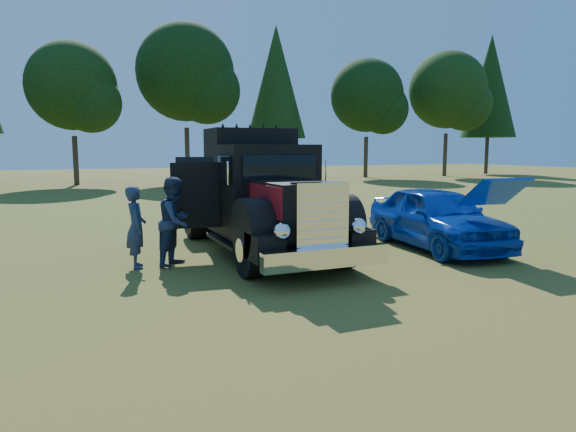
# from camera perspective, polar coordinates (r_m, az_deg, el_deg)

# --- Properties ---
(ground) EXTENTS (120.00, 120.00, 0.00)m
(ground) POSITION_cam_1_polar(r_m,az_deg,el_deg) (10.93, 1.66, -5.77)
(ground) COLOR #3E5F1C
(ground) RESTS_ON ground
(treeline) EXTENTS (72.10, 24.04, 13.84)m
(treeline) POSITION_cam_1_polar(r_m,az_deg,el_deg) (37.48, -20.68, 14.94)
(treeline) COLOR #2D2116
(treeline) RESTS_ON ground
(diamond_t_truck) EXTENTS (3.38, 7.16, 3.00)m
(diamond_t_truck) POSITION_cam_1_polar(r_m,az_deg,el_deg) (12.20, -2.87, 1.70)
(diamond_t_truck) COLOR black
(diamond_t_truck) RESTS_ON ground
(hotrod_coupe) EXTENTS (2.36, 4.80, 1.89)m
(hotrod_coupe) POSITION_cam_1_polar(r_m,az_deg,el_deg) (13.49, 16.22, -0.13)
(hotrod_coupe) COLOR #090693
(hotrod_coupe) RESTS_ON ground
(spectator_near) EXTENTS (0.44, 0.65, 1.74)m
(spectator_near) POSITION_cam_1_polar(r_m,az_deg,el_deg) (11.23, -16.53, -1.22)
(spectator_near) COLOR #1E2748
(spectator_near) RESTS_ON ground
(spectator_far) EXTENTS (1.15, 1.18, 1.91)m
(spectator_far) POSITION_cam_1_polar(r_m,az_deg,el_deg) (11.29, -12.39, -0.58)
(spectator_far) COLOR navy
(spectator_far) RESTS_ON ground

